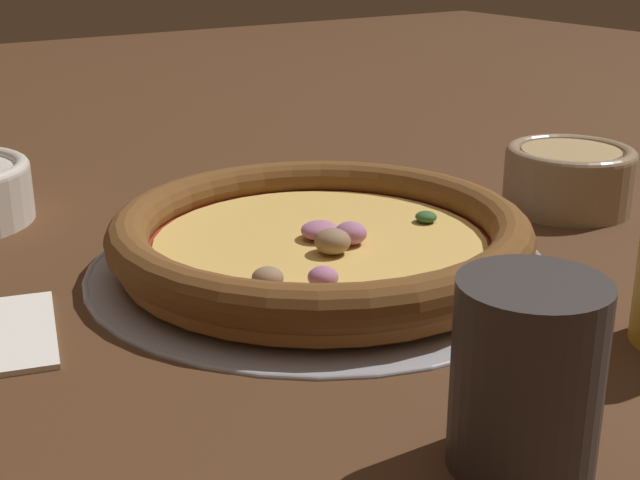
% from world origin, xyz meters
% --- Properties ---
extents(ground_plane, '(3.00, 3.00, 0.00)m').
position_xyz_m(ground_plane, '(0.00, 0.00, 0.00)').
color(ground_plane, '#4C2D19').
extents(pizza_tray, '(0.37, 0.37, 0.01)m').
position_xyz_m(pizza_tray, '(0.00, 0.00, 0.00)').
color(pizza_tray, '#9E9EA3').
rests_on(pizza_tray, ground_plane).
extents(pizza, '(0.33, 0.33, 0.04)m').
position_xyz_m(pizza, '(-0.00, -0.00, 0.03)').
color(pizza, '#A86B33').
rests_on(pizza, pizza_tray).
extents(bowl_near, '(0.12, 0.12, 0.06)m').
position_xyz_m(bowl_near, '(0.28, 0.00, 0.03)').
color(bowl_near, '#9E8466').
rests_on(bowl_near, ground_plane).
extents(drinking_cup, '(0.07, 0.07, 0.10)m').
position_xyz_m(drinking_cup, '(-0.06, -0.28, 0.05)').
color(drinking_cup, '#383333').
rests_on(drinking_cup, ground_plane).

